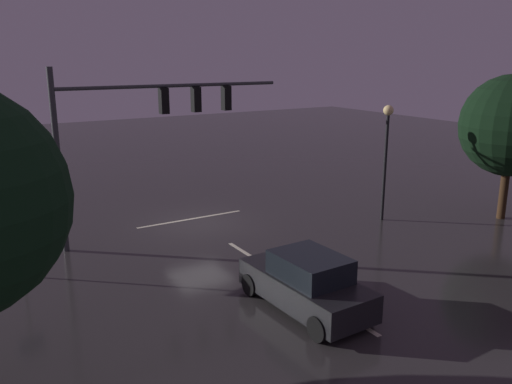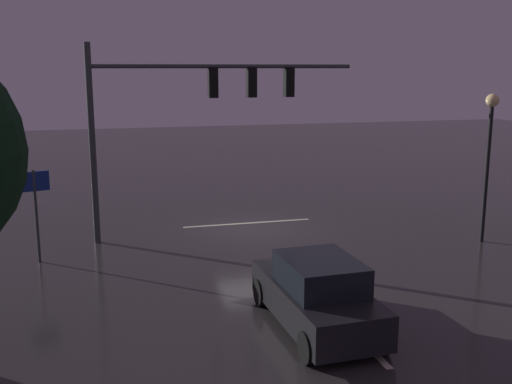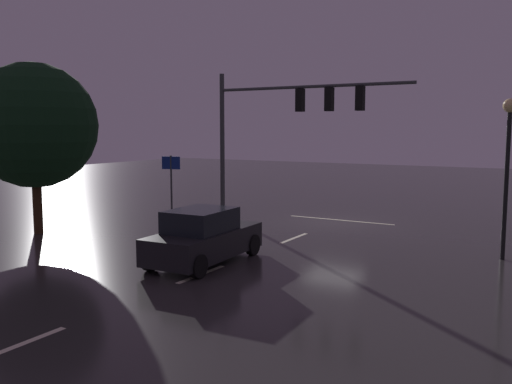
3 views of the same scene
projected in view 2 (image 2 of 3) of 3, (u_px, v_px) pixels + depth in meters
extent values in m
plane|color=#2D2B2B|center=(252.00, 228.00, 22.53)|extent=(80.00, 80.00, 0.00)
cylinder|color=#383A3D|center=(92.00, 145.00, 20.06)|extent=(0.22, 0.22, 6.73)
cylinder|color=#383A3D|center=(226.00, 66.00, 20.67)|extent=(9.15, 0.14, 0.14)
cube|color=black|center=(213.00, 83.00, 20.67)|extent=(0.32, 0.36, 1.00)
sphere|color=black|center=(212.00, 74.00, 20.79)|extent=(0.20, 0.20, 0.20)
sphere|color=black|center=(212.00, 83.00, 20.85)|extent=(0.20, 0.20, 0.20)
sphere|color=#19F24C|center=(212.00, 92.00, 20.92)|extent=(0.20, 0.20, 0.20)
cube|color=black|center=(251.00, 83.00, 21.01)|extent=(0.32, 0.36, 1.00)
sphere|color=black|center=(250.00, 74.00, 21.13)|extent=(0.20, 0.20, 0.20)
sphere|color=black|center=(250.00, 83.00, 21.19)|extent=(0.20, 0.20, 0.20)
sphere|color=#19F24C|center=(250.00, 92.00, 21.26)|extent=(0.20, 0.20, 0.20)
cube|color=black|center=(289.00, 83.00, 21.35)|extent=(0.32, 0.36, 1.00)
sphere|color=black|center=(287.00, 73.00, 21.47)|extent=(0.20, 0.20, 0.20)
sphere|color=black|center=(287.00, 83.00, 21.53)|extent=(0.20, 0.20, 0.20)
sphere|color=#19F24C|center=(287.00, 92.00, 21.60)|extent=(0.20, 0.20, 0.20)
cube|color=beige|center=(284.00, 261.00, 18.74)|extent=(0.16, 2.20, 0.01)
cube|color=beige|center=(367.00, 345.00, 13.06)|extent=(0.16, 2.20, 0.01)
cube|color=beige|center=(247.00, 223.00, 23.28)|extent=(5.00, 0.16, 0.01)
cube|color=black|center=(316.00, 301.00, 13.89)|extent=(1.97, 4.37, 0.80)
cube|color=black|center=(320.00, 274.00, 13.55)|extent=(1.68, 2.16, 0.68)
cylinder|color=black|center=(261.00, 292.00, 15.21)|extent=(0.25, 0.69, 0.68)
cylinder|color=black|center=(322.00, 285.00, 15.69)|extent=(0.25, 0.69, 0.68)
cylinder|color=black|center=(308.00, 347.00, 12.21)|extent=(0.25, 0.69, 0.68)
cylinder|color=black|center=(382.00, 337.00, 12.69)|extent=(0.25, 0.69, 0.68)
sphere|color=#F9EFC6|center=(262.00, 273.00, 15.68)|extent=(0.20, 0.20, 0.20)
sphere|color=#F9EFC6|center=(308.00, 268.00, 16.05)|extent=(0.20, 0.20, 0.20)
cylinder|color=black|center=(486.00, 175.00, 20.35)|extent=(0.14, 0.14, 4.67)
sphere|color=#F9D88C|center=(492.00, 100.00, 19.84)|extent=(0.44, 0.44, 0.44)
cylinder|color=#383A3D|center=(37.00, 217.00, 18.36)|extent=(0.09, 0.09, 2.89)
cube|color=navy|center=(34.00, 181.00, 18.13)|extent=(0.88, 0.30, 0.60)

